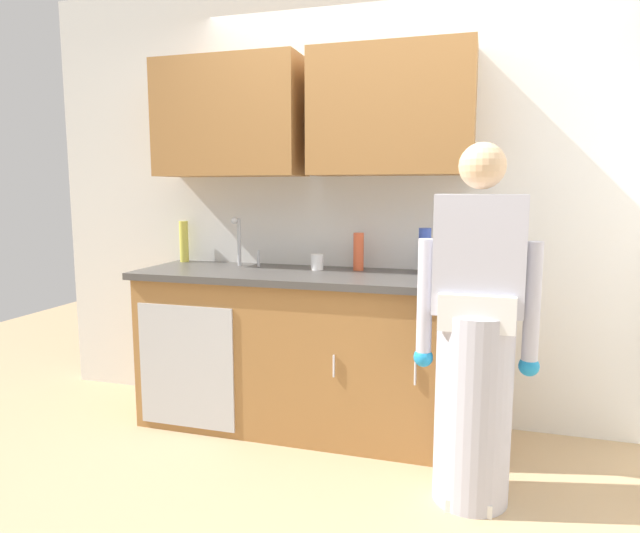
# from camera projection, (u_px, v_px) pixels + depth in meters

# --- Properties ---
(ground_plane) EXTENTS (9.00, 9.00, 0.00)m
(ground_plane) POSITION_uv_depth(u_px,v_px,m) (367.00, 500.00, 2.56)
(ground_plane) COLOR tan
(kitchen_wall_with_uppers) EXTENTS (4.80, 0.44, 2.70)m
(kitchen_wall_with_uppers) POSITION_uv_depth(u_px,v_px,m) (381.00, 180.00, 3.34)
(kitchen_wall_with_uppers) COLOR silver
(kitchen_wall_with_uppers) RESTS_ON ground
(counter_cabinet) EXTENTS (1.90, 0.62, 0.90)m
(counter_cabinet) POSITION_uv_depth(u_px,v_px,m) (301.00, 353.00, 3.32)
(counter_cabinet) COLOR #9E6B38
(counter_cabinet) RESTS_ON ground
(countertop) EXTENTS (1.96, 0.66, 0.04)m
(countertop) POSITION_uv_depth(u_px,v_px,m) (301.00, 276.00, 3.25)
(countertop) COLOR #474442
(countertop) RESTS_ON counter_cabinet
(sink) EXTENTS (0.50, 0.36, 0.35)m
(sink) POSITION_uv_depth(u_px,v_px,m) (236.00, 271.00, 3.38)
(sink) COLOR #B7BABF
(sink) RESTS_ON counter_cabinet
(person_at_sink) EXTENTS (0.55, 0.34, 1.62)m
(person_at_sink) POSITION_uv_depth(u_px,v_px,m) (475.00, 354.00, 2.48)
(person_at_sink) COLOR white
(person_at_sink) RESTS_ON ground
(bottle_cleaner_spray) EXTENTS (0.06, 0.06, 0.27)m
(bottle_cleaner_spray) POSITION_uv_depth(u_px,v_px,m) (184.00, 241.00, 3.70)
(bottle_cleaner_spray) COLOR #D8D14C
(bottle_cleaner_spray) RESTS_ON countertop
(bottle_soap) EXTENTS (0.06, 0.06, 0.22)m
(bottle_soap) POSITION_uv_depth(u_px,v_px,m) (359.00, 252.00, 3.31)
(bottle_soap) COLOR #E05933
(bottle_soap) RESTS_ON countertop
(bottle_water_tall) EXTENTS (0.07, 0.07, 0.26)m
(bottle_water_tall) POSITION_uv_depth(u_px,v_px,m) (425.00, 251.00, 3.17)
(bottle_water_tall) COLOR #334CB2
(bottle_water_tall) RESTS_ON countertop
(cup_by_sink) EXTENTS (0.08, 0.08, 0.09)m
(cup_by_sink) POSITION_uv_depth(u_px,v_px,m) (317.00, 262.00, 3.34)
(cup_by_sink) COLOR white
(cup_by_sink) RESTS_ON countertop
(knife_on_counter) EXTENTS (0.04, 0.24, 0.01)m
(knife_on_counter) POSITION_uv_depth(u_px,v_px,m) (450.00, 280.00, 2.96)
(knife_on_counter) COLOR silver
(knife_on_counter) RESTS_ON countertop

